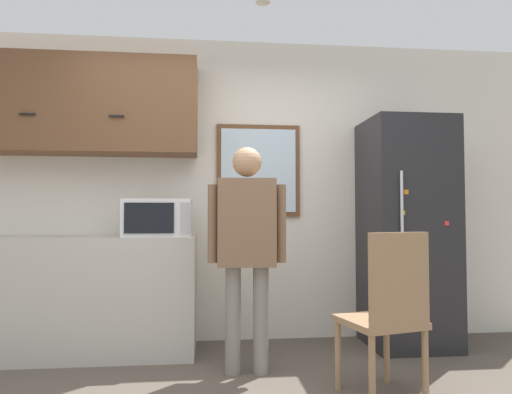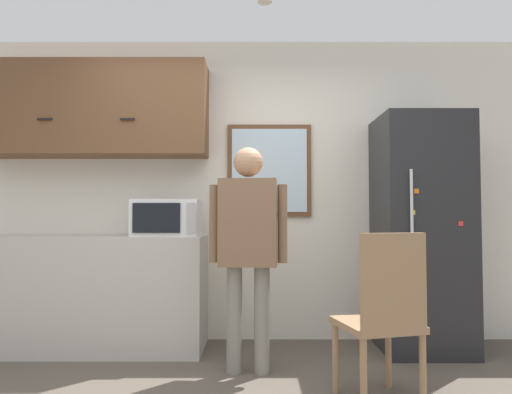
{
  "view_description": "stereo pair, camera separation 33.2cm",
  "coord_description": "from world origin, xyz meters",
  "views": [
    {
      "loc": [
        -0.15,
        -2.33,
        1.1
      ],
      "look_at": [
        0.2,
        0.98,
        1.24
      ],
      "focal_mm": 32.0,
      "sensor_mm": 36.0,
      "label": 1
    },
    {
      "loc": [
        0.19,
        -2.34,
        1.1
      ],
      "look_at": [
        0.2,
        0.98,
        1.24
      ],
      "focal_mm": 32.0,
      "sensor_mm": 36.0,
      "label": 2
    }
  ],
  "objects": [
    {
      "name": "person",
      "position": [
        0.13,
        0.91,
        0.96
      ],
      "size": [
        0.56,
        0.25,
        1.59
      ],
      "rotation": [
        0.0,
        0.0,
        -0.07
      ],
      "color": "gray",
      "rests_on": "ground_plane"
    },
    {
      "name": "window",
      "position": [
        0.31,
        1.76,
        1.51
      ],
      "size": [
        0.76,
        0.05,
        0.83
      ],
      "color": "brown"
    },
    {
      "name": "upper_cabinets",
      "position": [
        -1.22,
        1.59,
        2.03
      ],
      "size": [
        1.96,
        0.39,
        0.81
      ],
      "color": "brown"
    },
    {
      "name": "counter",
      "position": [
        -1.22,
        1.46,
        0.47
      ],
      "size": [
        1.96,
        0.62,
        0.94
      ],
      "color": "#BCB7AD",
      "rests_on": "ground_plane"
    },
    {
      "name": "refrigerator",
      "position": [
        1.55,
        1.44,
        0.97
      ],
      "size": [
        0.69,
        0.68,
        1.93
      ],
      "color": "#232326",
      "rests_on": "ground_plane"
    },
    {
      "name": "microwave",
      "position": [
        -0.54,
        1.4,
        1.09
      ],
      "size": [
        0.53,
        0.38,
        0.3
      ],
      "color": "white",
      "rests_on": "counter"
    },
    {
      "name": "back_wall",
      "position": [
        0.0,
        1.8,
        1.35
      ],
      "size": [
        6.0,
        0.06,
        2.7
      ],
      "color": "silver",
      "rests_on": "ground_plane"
    },
    {
      "name": "ceiling_light",
      "position": [
        0.25,
        0.94,
        2.68
      ],
      "size": [
        0.11,
        0.11,
        0.01
      ],
      "color": "white"
    },
    {
      "name": "chair",
      "position": [
        0.93,
        0.33,
        0.55
      ],
      "size": [
        0.52,
        0.52,
        1.01
      ],
      "rotation": [
        0.0,
        0.0,
        3.39
      ],
      "color": "#997551",
      "rests_on": "ground_plane"
    }
  ]
}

